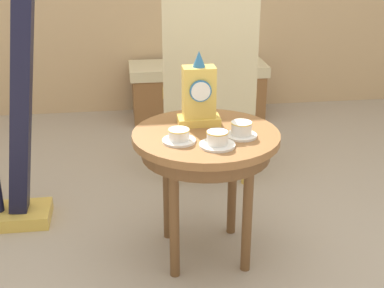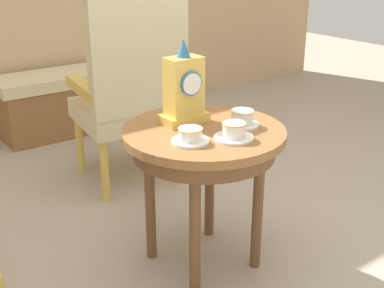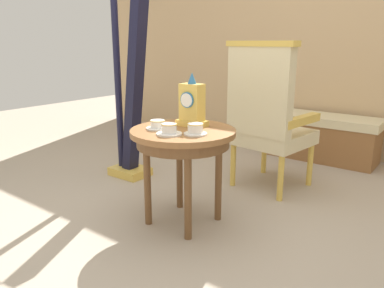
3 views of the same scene
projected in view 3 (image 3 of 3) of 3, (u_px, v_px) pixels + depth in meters
ground_plane at (182, 225)px, 2.43m from camera, size 10.00×10.00×0.00m
wall_back at (321, 14)px, 3.80m from camera, size 6.00×0.10×2.80m
side_table at (183, 142)px, 2.34m from camera, size 0.65×0.65×0.62m
teacup_left at (158, 125)px, 2.32m from camera, size 0.14×0.14×0.06m
teacup_right at (169, 130)px, 2.18m from camera, size 0.15×0.15×0.06m
teacup_center at (195, 129)px, 2.18m from camera, size 0.14×0.14×0.07m
mantel_clock at (192, 105)px, 2.38m from camera, size 0.19×0.11×0.34m
armchair at (267, 115)px, 2.88m from camera, size 0.61×0.60×1.14m
harp at (130, 97)px, 3.14m from camera, size 0.40×0.24×1.73m
window_bench at (322, 137)px, 3.75m from camera, size 1.07×0.40×0.44m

